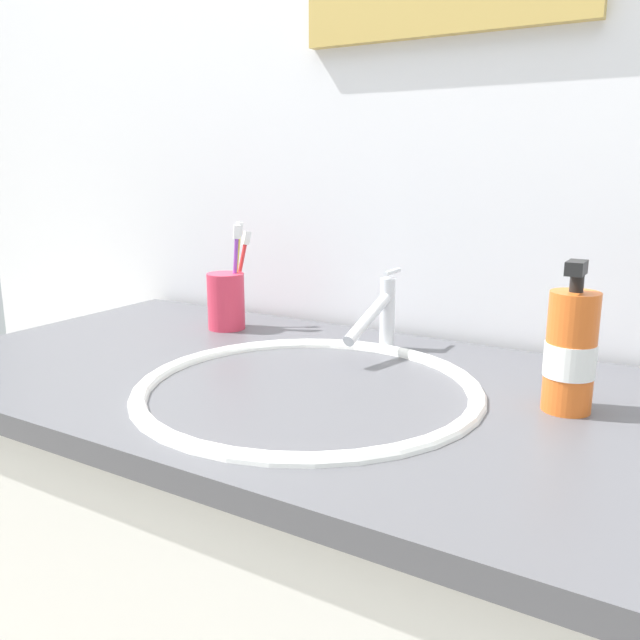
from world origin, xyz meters
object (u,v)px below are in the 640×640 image
object	(u,v)px
toothbrush_red	(240,272)
toothbrush_purple	(235,269)
soap_dispenser	(570,352)
faucet	(381,314)
toothbrush_yellow	(236,267)
toothbrush_cup	(226,301)

from	to	relation	value
toothbrush_red	toothbrush_purple	distance (m)	0.02
soap_dispenser	toothbrush_red	bearing A→B (deg)	166.96
faucet	toothbrush_purple	size ratio (longest dim) A/B	0.95
toothbrush_red	toothbrush_yellow	xyz separation A→B (m)	(0.00, -0.01, 0.01)
toothbrush_red	toothbrush_yellow	world-z (taller)	toothbrush_yellow
toothbrush_yellow	soap_dispenser	distance (m)	0.62
toothbrush_cup	soap_dispenser	xyz separation A→B (m)	(0.62, -0.11, 0.02)
toothbrush_yellow	toothbrush_purple	distance (m)	0.01
faucet	toothbrush_yellow	distance (m)	0.30
faucet	toothbrush_cup	size ratio (longest dim) A/B	1.70
toothbrush_cup	faucet	bearing A→B (deg)	0.85
toothbrush_red	toothbrush_cup	bearing A→B (deg)	-104.35
faucet	toothbrush_red	distance (m)	0.30
toothbrush_yellow	toothbrush_purple	bearing A→B (deg)	-68.59
toothbrush_purple	toothbrush_cup	bearing A→B (deg)	-144.38
toothbrush_cup	toothbrush_red	size ratio (longest dim) A/B	0.60
toothbrush_purple	toothbrush_yellow	bearing A→B (deg)	111.41
faucet	toothbrush_red	bearing A→B (deg)	174.78
faucet	soap_dispenser	distance (m)	0.33
toothbrush_cup	toothbrush_red	world-z (taller)	toothbrush_red
toothbrush_cup	toothbrush_red	bearing A→B (deg)	75.65
faucet	toothbrush_cup	bearing A→B (deg)	-179.15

